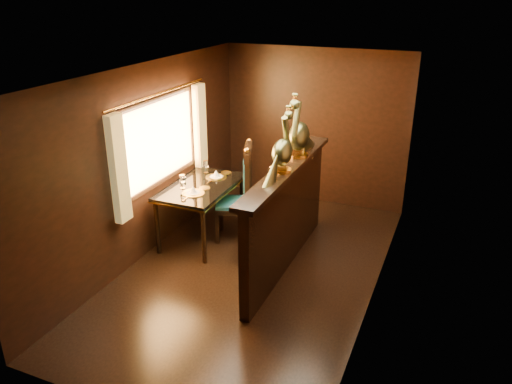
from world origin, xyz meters
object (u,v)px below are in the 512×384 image
chair_left (264,213)px  peacock_left (283,141)px  dining_table (201,190)px  chair_right (242,190)px  peacock_right (299,124)px

chair_left → peacock_left: 1.18m
dining_table → chair_right: chair_right is taller
dining_table → peacock_right: bearing=5.0°
chair_right → peacock_left: bearing=-59.7°
chair_left → peacock_left: peacock_left is taller
chair_left → peacock_left: bearing=-60.8°
dining_table → chair_right: size_ratio=0.98×
chair_right → peacock_right: peacock_right is taller
dining_table → chair_left: chair_left is taller
chair_left → chair_right: size_ratio=0.87×
dining_table → peacock_left: bearing=-19.7°
dining_table → peacock_left: peacock_left is taller
peacock_right → chair_right: bearing=173.3°
dining_table → chair_right: 0.57m
chair_left → peacock_right: peacock_right is taller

